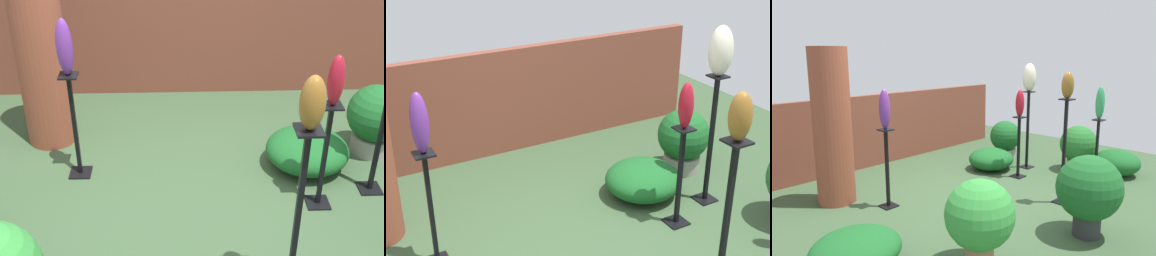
{
  "view_description": "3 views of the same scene",
  "coord_description": "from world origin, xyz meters",
  "views": [
    {
      "loc": [
        -0.17,
        -3.47,
        2.96
      ],
      "look_at": [
        -0.05,
        0.02,
        0.87
      ],
      "focal_mm": 50.0,
      "sensor_mm": 36.0,
      "label": 1
    },
    {
      "loc": [
        -1.84,
        -3.1,
        2.86
      ],
      "look_at": [
        0.12,
        0.39,
        1.09
      ],
      "focal_mm": 50.0,
      "sensor_mm": 36.0,
      "label": 2
    },
    {
      "loc": [
        -3.71,
        -3.17,
        1.97
      ],
      "look_at": [
        -0.28,
        0.09,
        1.01
      ],
      "focal_mm": 35.0,
      "sensor_mm": 36.0,
      "label": 3
    }
  ],
  "objects": [
    {
      "name": "art_vase_ivory",
      "position": [
        1.57,
        0.35,
        1.56
      ],
      "size": [
        0.22,
        0.22,
        0.47
      ],
      "primitive_type": "ellipsoid",
      "color": "beige",
      "rests_on": "pedestal_ivory"
    },
    {
      "name": "brick_wall_back",
      "position": [
        0.0,
        2.4,
        0.62
      ],
      "size": [
        5.6,
        0.12,
        1.25
      ],
      "primitive_type": "cube",
      "color": "brown",
      "rests_on": "ground"
    },
    {
      "name": "potted_plant_back_center",
      "position": [
        1.77,
        0.97,
        0.38
      ],
      "size": [
        0.57,
        0.57,
        0.71
      ],
      "color": "gray",
      "rests_on": "ground"
    },
    {
      "name": "pedestal_bronze",
      "position": [
        0.59,
        -0.88,
        0.64
      ],
      "size": [
        0.2,
        0.2,
        1.39
      ],
      "color": "black",
      "rests_on": "ground"
    },
    {
      "name": "art_vase_ruby",
      "position": [
        1.05,
        0.16,
        1.19
      ],
      "size": [
        0.13,
        0.14,
        0.42
      ],
      "primitive_type": "ellipsoid",
      "color": "maroon",
      "rests_on": "pedestal_ruby"
    },
    {
      "name": "art_vase_violet",
      "position": [
        -1.08,
        0.68,
        1.28
      ],
      "size": [
        0.14,
        0.13,
        0.5
      ],
      "primitive_type": "ellipsoid",
      "color": "#6B2D8C",
      "rests_on": "pedestal_violet"
    },
    {
      "name": "foliage_bed_east",
      "position": [
        1.06,
        0.73,
        0.18
      ],
      "size": [
        0.78,
        0.75,
        0.36
      ],
      "primitive_type": "ellipsoid",
      "color": "#195923",
      "rests_on": "ground"
    },
    {
      "name": "art_vase_bronze",
      "position": [
        0.59,
        -0.88,
        1.56
      ],
      "size": [
        0.15,
        0.16,
        0.34
      ],
      "primitive_type": "ellipsoid",
      "color": "brown",
      "rests_on": "pedestal_bronze"
    },
    {
      "name": "pedestal_violet",
      "position": [
        -1.08,
        0.68,
        0.47
      ],
      "size": [
        0.2,
        0.2,
        1.03
      ],
      "color": "black",
      "rests_on": "ground"
    },
    {
      "name": "pedestal_ivory",
      "position": [
        1.57,
        0.35,
        0.61
      ],
      "size": [
        0.2,
        0.2,
        1.32
      ],
      "color": "black",
      "rests_on": "ground"
    },
    {
      "name": "pedestal_ruby",
      "position": [
        1.05,
        0.16,
        0.44
      ],
      "size": [
        0.2,
        0.2,
        0.98
      ],
      "color": "black",
      "rests_on": "ground"
    }
  ]
}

